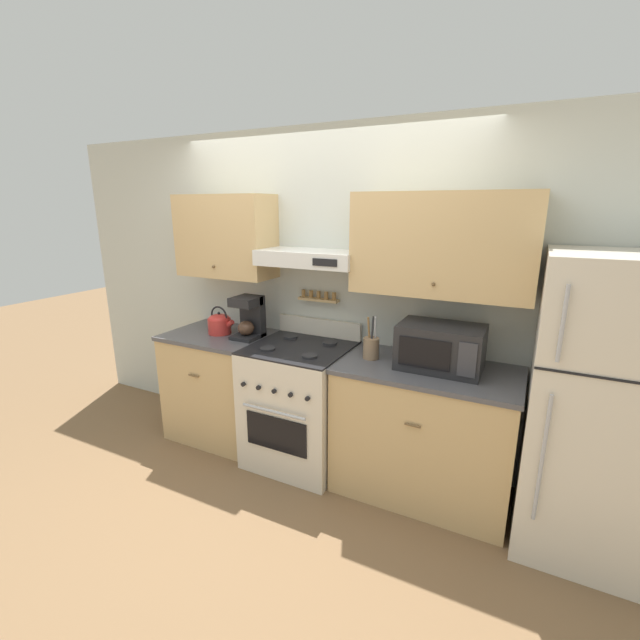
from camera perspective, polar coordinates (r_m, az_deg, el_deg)
ground_plane at (r=3.41m, az=-5.25°, el=-20.22°), size 16.00×16.00×0.00m
wall_back at (r=3.37m, az=0.91°, el=5.48°), size 5.20×0.46×2.55m
counter_left at (r=3.85m, az=-12.87°, el=-8.36°), size 0.85×0.67×0.93m
counter_right at (r=3.13m, az=13.66°, el=-14.14°), size 1.18×0.67×0.93m
stove_range at (r=3.40m, az=-2.66°, el=-11.03°), size 0.73×0.74×1.08m
refrigerator at (r=2.89m, az=33.94°, el=-10.02°), size 0.79×0.75×1.74m
tea_kettle at (r=3.67m, az=-13.24°, el=-0.41°), size 0.25×0.19×0.23m
coffee_maker at (r=3.50m, az=-9.41°, el=0.42°), size 0.20×0.24×0.34m
microwave at (r=2.89m, az=15.76°, el=-3.50°), size 0.54×0.35×0.30m
utensil_crock at (r=3.01m, az=6.83°, el=-3.62°), size 0.11×0.11×0.30m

